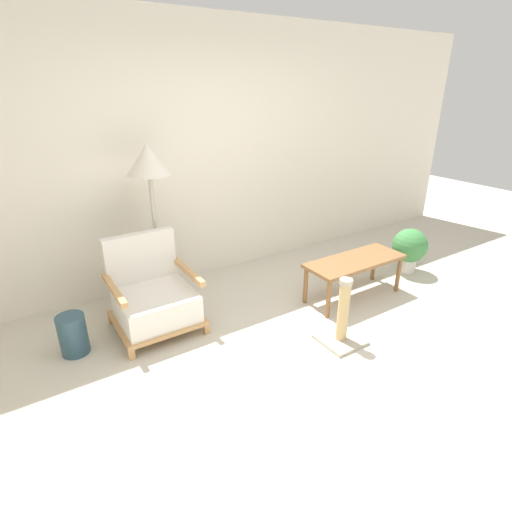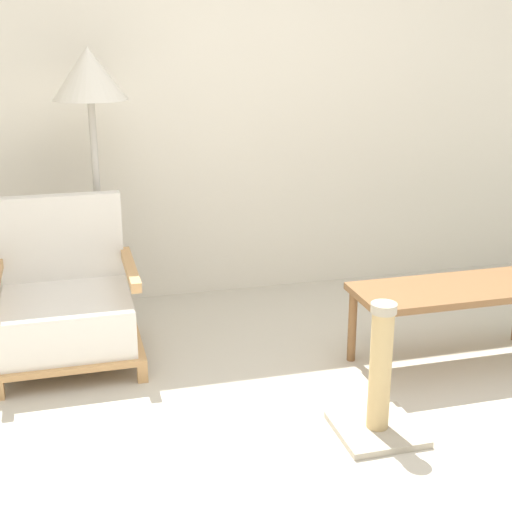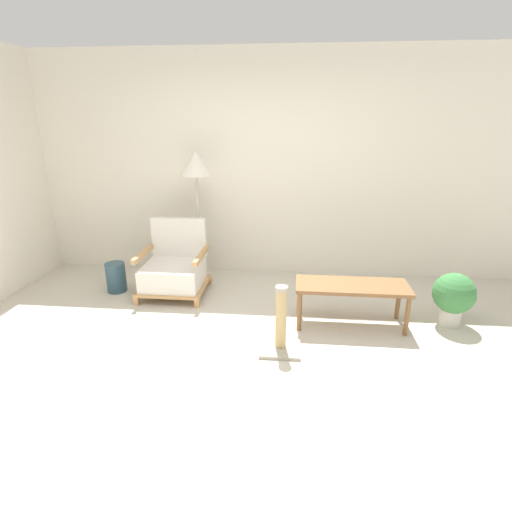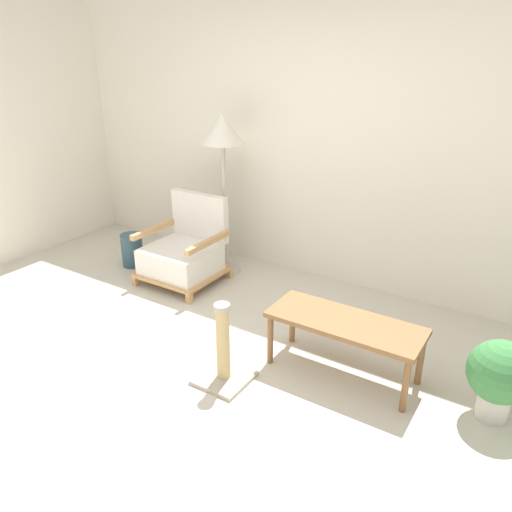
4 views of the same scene
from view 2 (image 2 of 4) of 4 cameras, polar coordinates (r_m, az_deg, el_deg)
ground_plane at (r=2.88m, az=6.36°, el=-17.48°), size 14.00×14.00×0.00m
wall_back at (r=4.48m, az=-3.55°, el=13.76°), size 8.00×0.06×2.70m
armchair at (r=3.80m, az=-14.89°, el=-3.93°), size 0.72×0.68×0.82m
floor_lamp at (r=3.95m, az=-13.12°, el=12.61°), size 0.40×0.40×1.57m
coffee_table at (r=3.74m, az=15.81°, el=-3.09°), size 1.06×0.41×0.42m
scratching_post at (r=3.10m, az=9.81°, el=-10.74°), size 0.35×0.35×0.60m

